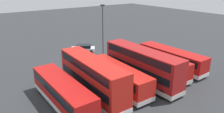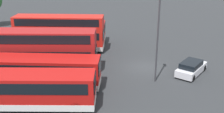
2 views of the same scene
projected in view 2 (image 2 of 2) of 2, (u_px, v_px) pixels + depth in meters
The scene contains 9 objects.
ground_plane at pixel (145, 67), 29.91m from camera, with size 140.00×140.00×0.00m, color #2D3033.
bus_single_deck_near_end at pixel (26, 89), 21.49m from camera, with size 2.92×11.23×2.95m.
bus_single_deck_second at pixel (39, 71), 24.82m from camera, with size 2.79×11.31×2.95m.
bus_double_decker_third at pixel (39, 50), 27.87m from camera, with size 2.88×12.00×4.55m.
bus_single_deck_fourth at pixel (51, 47), 31.53m from camera, with size 2.76×10.42×2.95m.
bus_double_decker_fifth at pixel (60, 32), 34.52m from camera, with size 2.74×11.38×4.55m.
bus_single_deck_sixth at pixel (66, 31), 38.22m from camera, with size 2.72×11.05×2.95m.
car_hatchback_silver at pixel (191, 68), 27.95m from camera, with size 4.62×3.97×1.43m.
lamp_post_tall at pixel (158, 30), 24.75m from camera, with size 0.70×0.30×9.04m.
Camera 2 is at (-27.75, 2.58, 11.54)m, focal length 43.24 mm.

